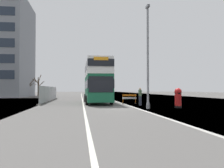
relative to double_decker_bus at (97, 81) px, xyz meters
The scene contains 12 objects.
ground 8.80m from the double_decker_bus, 79.29° to the right, with size 140.00×280.00×0.10m.
double_decker_bus is the anchor object (origin of this frame).
lamppost_foreground 9.63m from the double_decker_bus, 67.35° to the right, with size 0.29×0.70×8.70m.
red_pillar_postbox 10.59m from the double_decker_bus, 51.05° to the right, with size 0.64×0.64×1.73m.
roadworks_barrier 4.39m from the double_decker_bus, 26.11° to the right, with size 1.61×0.67×1.06m.
construction_site_fence 8.22m from the double_decker_bus, 139.28° to the left, with size 0.44×17.20×2.04m.
car_oncoming_near 17.06m from the double_decker_bus, 89.30° to the left, with size 1.94×3.89×1.99m.
car_receding_mid 24.71m from the double_decker_bus, 88.31° to the left, with size 1.90×4.56×2.11m.
bare_tree_far_verge_near 32.32m from the double_decker_bus, 115.27° to the left, with size 2.79×2.39×4.46m.
bare_tree_far_verge_mid 32.85m from the double_decker_bus, 111.38° to the left, with size 2.73×2.60×5.25m.
bare_tree_far_verge_far 47.54m from the double_decker_bus, 109.65° to the left, with size 2.31×2.38×4.40m.
pedestrian_at_kerb 6.33m from the double_decker_bus, 48.01° to the right, with size 0.34×0.34×1.79m.
Camera 1 is at (-2.97, -19.62, 1.63)m, focal length 37.93 mm.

